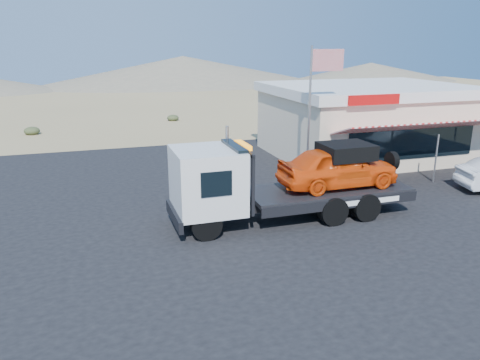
{
  "coord_description": "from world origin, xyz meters",
  "views": [
    {
      "loc": [
        -4.21,
        -13.42,
        6.12
      ],
      "look_at": [
        0.64,
        1.51,
        1.5
      ],
      "focal_mm": 35.0,
      "sensor_mm": 36.0,
      "label": 1
    }
  ],
  "objects": [
    {
      "name": "jerky_store",
      "position": [
        10.5,
        8.97,
        1.99
      ],
      "size": [
        10.4,
        9.97,
        3.9
      ],
      "color": "beige",
      "rests_on": "asphalt_lot"
    },
    {
      "name": "flagpole",
      "position": [
        4.93,
        4.5,
        3.76
      ],
      "size": [
        1.55,
        0.1,
        6.0
      ],
      "color": "#99999E",
      "rests_on": "asphalt_lot"
    },
    {
      "name": "tow_truck",
      "position": [
        2.28,
        1.14,
        1.55
      ],
      "size": [
        8.6,
        2.55,
        2.88
      ],
      "color": "black",
      "rests_on": "asphalt_lot"
    },
    {
      "name": "distant_hills",
      "position": [
        -9.77,
        55.14,
        1.89
      ],
      "size": [
        126.0,
        48.0,
        4.2
      ],
      "color": "#726B59",
      "rests_on": "ground"
    },
    {
      "name": "ground",
      "position": [
        0.0,
        0.0,
        0.0
      ],
      "size": [
        120.0,
        120.0,
        0.0
      ],
      "primitive_type": "plane",
      "color": "#917D52",
      "rests_on": "ground"
    },
    {
      "name": "asphalt_lot",
      "position": [
        2.0,
        3.0,
        0.01
      ],
      "size": [
        32.0,
        24.0,
        0.02
      ],
      "primitive_type": "cube",
      "color": "black",
      "rests_on": "ground"
    }
  ]
}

